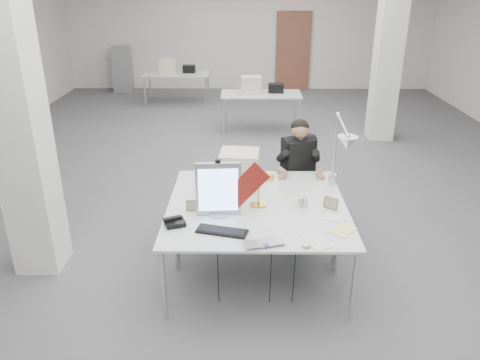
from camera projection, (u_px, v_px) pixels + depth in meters
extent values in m
cube|color=#505053|center=(253.00, 190.00, 6.93)|extent=(10.00, 14.00, 0.02)
cube|color=silver|center=(250.00, 30.00, 12.74)|extent=(10.00, 0.02, 3.20)
cube|color=white|center=(18.00, 122.00, 4.48)|extent=(0.45, 0.45, 3.20)
cube|color=white|center=(388.00, 54.00, 8.57)|extent=(0.45, 0.45, 3.20)
cube|color=brown|center=(293.00, 51.00, 12.88)|extent=(0.95, 0.08, 2.10)
cube|color=silver|center=(258.00, 227.00, 4.33)|extent=(1.80, 0.90, 0.02)
cube|color=silver|center=(256.00, 187.00, 5.16)|extent=(1.80, 0.90, 0.02)
cube|color=silver|center=(261.00, 94.00, 9.39)|extent=(1.60, 0.80, 0.02)
cube|color=silver|center=(177.00, 74.00, 11.43)|extent=(1.60, 0.80, 0.02)
cube|color=gray|center=(122.00, 69.00, 12.84)|extent=(0.45, 0.55, 1.20)
cube|color=#A2A3A7|center=(218.00, 189.00, 4.44)|extent=(0.43, 0.07, 0.54)
cube|color=maroon|center=(246.00, 186.00, 4.38)|extent=(0.44, 0.15, 0.49)
cube|color=black|center=(222.00, 231.00, 4.21)|extent=(0.49, 0.27, 0.02)
imported|color=#ADACB1|center=(266.00, 246.00, 3.97)|extent=(0.40, 0.31, 0.03)
ellipsoid|color=silver|center=(306.00, 246.00, 3.97)|extent=(0.10, 0.08, 0.03)
cube|color=black|center=(175.00, 223.00, 4.34)|extent=(0.23, 0.22, 0.05)
cube|color=#AA8A49|center=(193.00, 205.00, 4.60)|extent=(0.14, 0.04, 0.11)
cube|color=#9D7044|center=(331.00, 203.00, 4.63)|extent=(0.15, 0.12, 0.12)
cylinder|color=#B4B5B9|center=(303.00, 201.00, 4.69)|extent=(0.11, 0.07, 0.10)
cube|color=white|center=(318.00, 241.00, 4.07)|extent=(0.30, 0.33, 0.01)
cube|color=#F7E794|center=(343.00, 230.00, 4.24)|extent=(0.29, 0.30, 0.01)
cube|color=white|center=(335.00, 218.00, 4.47)|extent=(0.25, 0.22, 0.01)
cube|color=beige|center=(239.00, 169.00, 5.11)|extent=(0.44, 0.42, 0.39)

